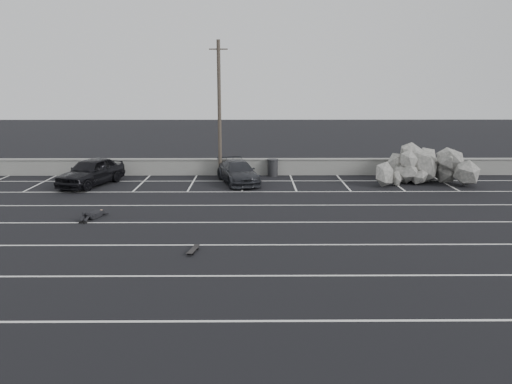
{
  "coord_description": "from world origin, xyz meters",
  "views": [
    {
      "loc": [
        1.57,
        -17.62,
        5.98
      ],
      "look_at": [
        1.73,
        4.52,
        1.0
      ],
      "focal_mm": 35.0,
      "sensor_mm": 36.0,
      "label": 1
    }
  ],
  "objects_px": {
    "trash_bin": "(273,168)",
    "riprap_pile": "(424,171)",
    "car_left": "(91,172)",
    "person": "(96,212)",
    "skateboard": "(193,250)",
    "utility_pole": "(219,110)",
    "car_right": "(238,172)"
  },
  "relations": [
    {
      "from": "car_left",
      "to": "utility_pole",
      "type": "xyz_separation_m",
      "value": [
        7.33,
        2.36,
        3.42
      ]
    },
    {
      "from": "trash_bin",
      "to": "person",
      "type": "bearing_deg",
      "value": -130.75
    },
    {
      "from": "person",
      "to": "skateboard",
      "type": "bearing_deg",
      "value": -30.71
    },
    {
      "from": "car_right",
      "to": "trash_bin",
      "type": "relative_size",
      "value": 4.17
    },
    {
      "from": "utility_pole",
      "to": "riprap_pile",
      "type": "distance_m",
      "value": 12.92
    },
    {
      "from": "skateboard",
      "to": "trash_bin",
      "type": "bearing_deg",
      "value": 88.19
    },
    {
      "from": "person",
      "to": "car_right",
      "type": "bearing_deg",
      "value": 63.97
    },
    {
      "from": "utility_pole",
      "to": "person",
      "type": "distance_m",
      "value": 11.24
    },
    {
      "from": "trash_bin",
      "to": "riprap_pile",
      "type": "bearing_deg",
      "value": -10.85
    },
    {
      "from": "car_left",
      "to": "riprap_pile",
      "type": "distance_m",
      "value": 19.7
    },
    {
      "from": "car_right",
      "to": "skateboard",
      "type": "height_order",
      "value": "car_right"
    },
    {
      "from": "riprap_pile",
      "to": "skateboard",
      "type": "xyz_separation_m",
      "value": [
        -12.45,
        -12.65,
        -0.54
      ]
    },
    {
      "from": "riprap_pile",
      "to": "car_left",
      "type": "bearing_deg",
      "value": -177.0
    },
    {
      "from": "person",
      "to": "skateboard",
      "type": "relative_size",
      "value": 2.8
    },
    {
      "from": "person",
      "to": "car_left",
      "type": "bearing_deg",
      "value": 122.14
    },
    {
      "from": "car_left",
      "to": "trash_bin",
      "type": "relative_size",
      "value": 4.33
    },
    {
      "from": "car_right",
      "to": "person",
      "type": "xyz_separation_m",
      "value": [
        -6.16,
        -7.49,
        -0.44
      ]
    },
    {
      "from": "car_left",
      "to": "skateboard",
      "type": "bearing_deg",
      "value": -38.42
    },
    {
      "from": "car_right",
      "to": "trash_bin",
      "type": "xyz_separation_m",
      "value": [
        2.15,
        2.15,
        -0.11
      ]
    },
    {
      "from": "car_left",
      "to": "person",
      "type": "bearing_deg",
      "value": -51.54
    },
    {
      "from": "trash_bin",
      "to": "utility_pole",
      "type": "bearing_deg",
      "value": -173.11
    },
    {
      "from": "trash_bin",
      "to": "skateboard",
      "type": "xyz_separation_m",
      "value": [
        -3.42,
        -14.38,
        -0.47
      ]
    },
    {
      "from": "person",
      "to": "utility_pole",
      "type": "bearing_deg",
      "value": 75.0
    },
    {
      "from": "riprap_pile",
      "to": "car_right",
      "type": "bearing_deg",
      "value": -177.83
    },
    {
      "from": "car_right",
      "to": "skateboard",
      "type": "relative_size",
      "value": 5.44
    },
    {
      "from": "car_left",
      "to": "skateboard",
      "type": "distance_m",
      "value": 13.7
    },
    {
      "from": "car_right",
      "to": "utility_pole",
      "type": "bearing_deg",
      "value": 107.23
    },
    {
      "from": "riprap_pile",
      "to": "person",
      "type": "xyz_separation_m",
      "value": [
        -17.34,
        -7.91,
        -0.4
      ]
    },
    {
      "from": "utility_pole",
      "to": "riprap_pile",
      "type": "bearing_deg",
      "value": -6.16
    },
    {
      "from": "car_left",
      "to": "person",
      "type": "height_order",
      "value": "car_left"
    },
    {
      "from": "riprap_pile",
      "to": "person",
      "type": "relative_size",
      "value": 2.75
    },
    {
      "from": "car_right",
      "to": "riprap_pile",
      "type": "bearing_deg",
      "value": -14.04
    }
  ]
}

